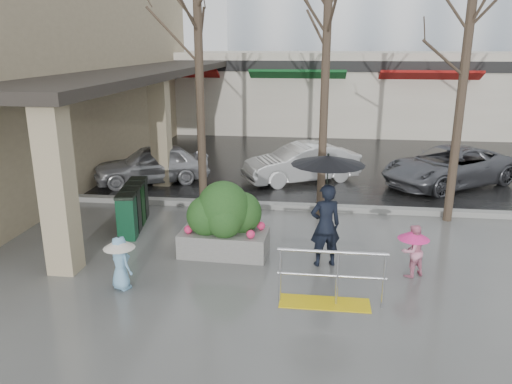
% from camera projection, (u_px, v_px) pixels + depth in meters
% --- Properties ---
extents(ground, '(120.00, 120.00, 0.00)m').
position_uv_depth(ground, '(260.00, 270.00, 10.16)').
color(ground, '#51514F').
rests_on(ground, ground).
extents(street_asphalt, '(120.00, 36.00, 0.01)m').
position_uv_depth(street_asphalt, '(302.00, 117.00, 31.06)').
color(street_asphalt, black).
rests_on(street_asphalt, ground).
extents(curb, '(120.00, 0.30, 0.15)m').
position_uv_depth(curb, '(277.00, 206.00, 13.94)').
color(curb, gray).
rests_on(curb, ground).
extents(near_building, '(6.00, 18.00, 8.00)m').
position_uv_depth(near_building, '(36.00, 56.00, 17.70)').
color(near_building, tan).
rests_on(near_building, ground).
extents(canopy_slab, '(2.80, 18.00, 0.25)m').
position_uv_depth(canopy_slab, '(150.00, 68.00, 17.30)').
color(canopy_slab, '#2D2823').
rests_on(canopy_slab, pillar_front).
extents(pillar_front, '(0.55, 0.55, 3.50)m').
position_uv_depth(pillar_front, '(57.00, 188.00, 9.65)').
color(pillar_front, tan).
rests_on(pillar_front, ground).
extents(pillar_back, '(0.55, 0.55, 3.50)m').
position_uv_depth(pillar_back, '(161.00, 131.00, 15.83)').
color(pillar_back, tan).
rests_on(pillar_back, ground).
extents(storefront_row, '(34.00, 6.74, 4.00)m').
position_uv_depth(storefront_row, '(338.00, 91.00, 26.41)').
color(storefront_row, beige).
rests_on(storefront_row, ground).
extents(handrail, '(1.90, 0.50, 1.03)m').
position_uv_depth(handrail, '(329.00, 285.00, 8.74)').
color(handrail, yellow).
rests_on(handrail, ground).
extents(tree_west, '(3.20, 3.20, 6.80)m').
position_uv_depth(tree_west, '(198.00, 16.00, 12.36)').
color(tree_west, '#382B21').
rests_on(tree_west, ground).
extents(tree_midwest, '(3.20, 3.20, 7.00)m').
position_uv_depth(tree_midwest, '(328.00, 9.00, 11.93)').
color(tree_midwest, '#382B21').
rests_on(tree_midwest, ground).
extents(tree_mideast, '(3.20, 3.20, 6.50)m').
position_uv_depth(tree_mideast, '(470.00, 24.00, 11.64)').
color(tree_mideast, '#382B21').
rests_on(tree_mideast, ground).
extents(woman, '(1.46, 1.46, 2.38)m').
position_uv_depth(woman, '(327.00, 196.00, 9.99)').
color(woman, black).
rests_on(woman, ground).
extents(child_pink, '(0.65, 0.62, 1.07)m').
position_uv_depth(child_pink, '(413.00, 247.00, 9.76)').
color(child_pink, pink).
rests_on(child_pink, ground).
extents(child_blue, '(0.60, 0.59, 1.05)m').
position_uv_depth(child_blue, '(120.00, 258.00, 9.24)').
color(child_blue, '#79B0D8').
rests_on(child_blue, ground).
extents(planter, '(1.92, 1.12, 1.65)m').
position_uv_depth(planter, '(224.00, 220.00, 10.74)').
color(planter, slate).
rests_on(planter, ground).
extents(news_boxes, '(0.74, 1.98, 1.08)m').
position_uv_depth(news_boxes, '(133.00, 207.00, 12.37)').
color(news_boxes, '#0D3D24').
rests_on(news_boxes, ground).
extents(car_a, '(3.98, 2.89, 1.26)m').
position_uv_depth(car_a, '(152.00, 164.00, 16.38)').
color(car_a, '#A4A4A8').
rests_on(car_a, ground).
extents(car_b, '(4.01, 2.94, 1.26)m').
position_uv_depth(car_b, '(301.00, 163.00, 16.52)').
color(car_b, white).
rests_on(car_b, ground).
extents(car_c, '(4.92, 4.30, 1.26)m').
position_uv_depth(car_c, '(448.00, 166.00, 16.06)').
color(car_c, '#595B61').
rests_on(car_c, ground).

